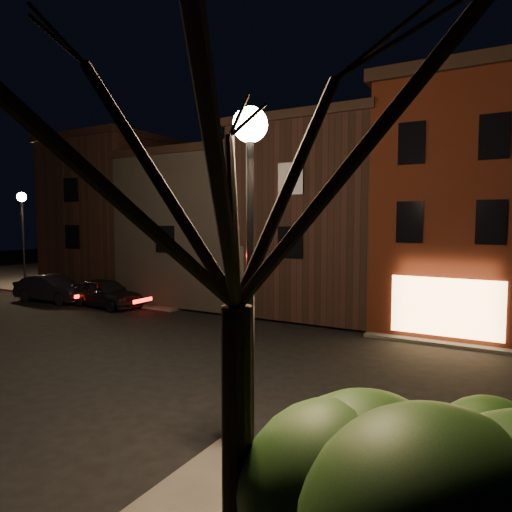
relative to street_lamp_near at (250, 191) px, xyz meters
The scene contains 12 objects.
ground 10.06m from the street_lamp_near, 135.94° to the left, with size 120.00×120.00×0.00m, color black.
sidewalk_far_left 37.26m from the street_lamp_near, 135.22° to the left, with size 30.00×30.00×0.12m, color #2D2B28.
corner_building 15.58m from the street_lamp_near, 83.37° to the left, with size 6.50×8.50×10.50m.
row_building_a 17.16m from the street_lamp_near, 105.90° to the left, with size 7.30×10.30×9.40m.
row_building_b 20.39m from the street_lamp_near, 125.91° to the left, with size 7.80×10.30×8.40m.
row_building_c 25.32m from the street_lamp_near, 139.33° to the left, with size 7.30×10.30×9.90m.
street_lamp_near is the anchor object (origin of this frame).
street_lamp_far 28.00m from the street_lamp_near, 154.17° to the left, with size 0.60×0.60×6.48m.
traffic_signal 2.49m from the street_lamp_near, 140.63° to the left, with size 0.58×0.38×4.05m.
bare_tree_right 2.98m from the street_lamp_near, 62.53° to the right, with size 6.40×6.40×8.50m.
parked_car_a 18.96m from the street_lamp_near, 145.85° to the left, with size 1.84×4.57×1.56m, color black.
parked_car_b 22.03m from the street_lamp_near, 152.55° to the left, with size 1.64×4.71×1.55m, color black.
Camera 1 is at (10.23, -12.82, 4.65)m, focal length 32.00 mm.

